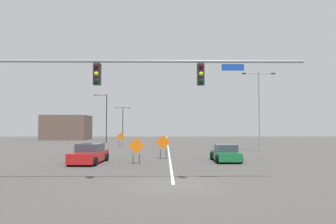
# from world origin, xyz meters

# --- Properties ---
(ground) EXTENTS (138.16, 138.16, 0.00)m
(ground) POSITION_xyz_m (0.00, 0.00, 0.00)
(ground) COLOR #4C4947
(road_centre_stripe) EXTENTS (0.16, 76.76, 0.01)m
(road_centre_stripe) POSITION_xyz_m (0.00, 38.38, 0.00)
(road_centre_stripe) COLOR white
(road_centre_stripe) RESTS_ON ground
(traffic_signal_assembly) EXTENTS (15.30, 0.44, 6.38)m
(traffic_signal_assembly) POSITION_xyz_m (-3.40, -0.01, 4.93)
(traffic_signal_assembly) COLOR gray
(traffic_signal_assembly) RESTS_ON ground
(street_lamp_far_left) EXTENTS (3.77, 0.24, 9.00)m
(street_lamp_far_left) POSITION_xyz_m (10.27, 18.64, 5.28)
(street_lamp_far_left) COLOR gray
(street_lamp_far_left) RESTS_ON ground
(street_lamp_near_left) EXTENTS (3.42, 0.24, 7.19)m
(street_lamp_near_left) POSITION_xyz_m (-9.92, 51.16, 4.32)
(street_lamp_near_left) COLOR black
(street_lamp_near_left) RESTS_ON ground
(street_lamp_far_right) EXTENTS (2.28, 0.24, 8.43)m
(street_lamp_far_right) POSITION_xyz_m (-10.73, 36.24, 4.67)
(street_lamp_far_right) COLOR black
(street_lamp_far_right) RESTS_ON ground
(construction_sign_left_lane) EXTENTS (1.27, 0.06, 2.07)m
(construction_sign_left_lane) POSITION_xyz_m (-0.57, 11.31, 1.33)
(construction_sign_left_lane) COLOR orange
(construction_sign_left_lane) RESTS_ON ground
(construction_sign_right_shoulder) EXTENTS (1.21, 0.21, 1.96)m
(construction_sign_right_shoulder) POSITION_xyz_m (-2.56, 7.82, 1.24)
(construction_sign_right_shoulder) COLOR orange
(construction_sign_right_shoulder) RESTS_ON ground
(construction_sign_median_far) EXTENTS (1.19, 0.24, 1.96)m
(construction_sign_median_far) POSITION_xyz_m (-6.85, 28.21, 1.24)
(construction_sign_median_far) COLOR orange
(construction_sign_median_far) RESTS_ON ground
(car_green_distant) EXTENTS (1.99, 3.86, 1.38)m
(car_green_distant) POSITION_xyz_m (4.46, 9.35, 0.63)
(car_green_distant) COLOR #196B38
(car_green_distant) RESTS_ON ground
(car_red_near) EXTENTS (2.33, 4.55, 1.48)m
(car_red_near) POSITION_xyz_m (-6.20, 8.34, 0.68)
(car_red_near) COLOR red
(car_red_near) RESTS_ON ground
(roadside_building_west) EXTENTS (9.40, 6.69, 5.23)m
(roadside_building_west) POSITION_xyz_m (-21.69, 48.92, 2.61)
(roadside_building_west) COLOR brown
(roadside_building_west) RESTS_ON ground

